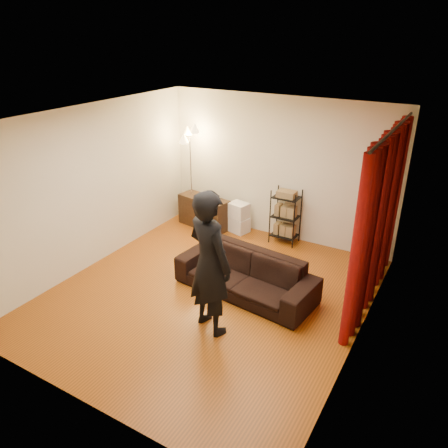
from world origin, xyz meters
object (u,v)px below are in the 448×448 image
Objects in this scene: person at (210,263)px; floor_lamp at (191,177)px; wire_shelf at (285,217)px; sofa at (246,274)px; media_cabinet at (204,212)px; storage_boxes at (238,218)px.

person is 3.55m from floor_lamp.
person is 2.97m from wire_shelf.
person is at bearing -51.98° from floor_lamp.
sofa is 2.58m from media_cabinet.
floor_lamp is (-2.20, 1.79, 0.69)m from sofa.
person is at bearing -84.09° from sofa.
storage_boxes is at bearing 127.92° from sofa.
media_cabinet is 0.54× the size of floor_lamp.
floor_lamp is at bearing -175.14° from media_cabinet.
sofa reaches higher than storage_boxes.
wire_shelf reaches higher than storage_boxes.
media_cabinet is at bearing -4.54° from floor_lamp.
floor_lamp is (-0.31, 0.02, 0.70)m from media_cabinet.
storage_boxes is at bearing -48.58° from person.
sofa is at bearing -58.66° from storage_boxes.
person is at bearing -68.57° from storage_boxes.
person is 1.85× the size of media_cabinet.
storage_boxes is (-1.13, 2.88, -0.69)m from person.
wire_shelf reaches higher than media_cabinet.
floor_lamp is at bearing 170.91° from wire_shelf.
sofa is at bearing -39.17° from floor_lamp.
wire_shelf is 0.52× the size of floor_lamp.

